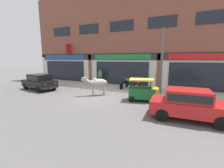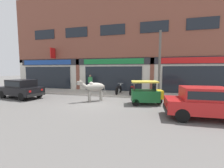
% 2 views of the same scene
% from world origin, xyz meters
% --- Properties ---
extents(ground_plane, '(90.00, 90.00, 0.00)m').
position_xyz_m(ground_plane, '(0.00, 0.00, 0.00)').
color(ground_plane, '#605E5B').
extents(sidewalk, '(19.00, 2.86, 0.13)m').
position_xyz_m(sidewalk, '(0.00, 3.63, 0.07)').
color(sidewalk, '#B7AFA3').
rests_on(sidewalk, ground).
extents(shop_building, '(23.00, 1.40, 10.18)m').
position_xyz_m(shop_building, '(-0.00, 5.31, 4.89)').
color(shop_building, brown).
rests_on(shop_building, ground).
extents(cow, '(1.77, 1.57, 1.61)m').
position_xyz_m(cow, '(-0.10, 0.30, 1.01)').
color(cow, '#9E998E').
rests_on(cow, ground).
extents(car_0, '(3.66, 1.72, 1.46)m').
position_xyz_m(car_0, '(6.22, -1.94, 0.81)').
color(car_0, black).
rests_on(car_0, ground).
extents(car_1, '(3.79, 2.18, 1.46)m').
position_xyz_m(car_1, '(-6.10, -0.06, 0.81)').
color(car_1, black).
rests_on(car_1, ground).
extents(auto_rickshaw, '(2.12, 1.49, 1.52)m').
position_xyz_m(auto_rickshaw, '(3.52, 0.33, 0.66)').
color(auto_rickshaw, black).
rests_on(auto_rickshaw, ground).
extents(motorcycle_0, '(0.52, 1.81, 0.88)m').
position_xyz_m(motorcycle_0, '(1.03, 3.30, 0.52)').
color(motorcycle_0, black).
rests_on(motorcycle_0, sidewalk).
extents(motorcycle_1, '(0.52, 1.81, 0.88)m').
position_xyz_m(motorcycle_1, '(2.24, 3.24, 0.52)').
color(motorcycle_1, black).
rests_on(motorcycle_1, sidewalk).
extents(pedestrian, '(0.50, 0.32, 1.60)m').
position_xyz_m(pedestrian, '(-2.08, 4.27, 1.11)').
color(pedestrian, '#2D2D33').
rests_on(pedestrian, sidewalk).
extents(utility_pole, '(0.18, 0.18, 5.02)m').
position_xyz_m(utility_pole, '(4.37, 2.50, 2.64)').
color(utility_pole, '#595651').
rests_on(utility_pole, sidewalk).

